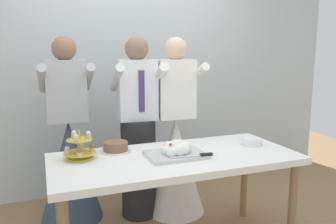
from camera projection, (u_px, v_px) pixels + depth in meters
name	position (u px, v px, depth m)	size (l,w,h in m)	color
rear_wall	(126.00, 59.00, 3.68)	(5.20, 0.10, 2.90)	silver
dessert_table	(176.00, 165.00, 2.48)	(1.80, 0.80, 0.78)	white
cupcake_stand	(80.00, 148.00, 2.38)	(0.23, 0.23, 0.21)	gold
main_cake_tray	(177.00, 150.00, 2.45)	(0.43, 0.31, 0.12)	silver
plate_stack	(251.00, 142.00, 2.75)	(0.18, 0.18, 0.05)	white
round_cake	(116.00, 147.00, 2.56)	(0.24, 0.24, 0.08)	white
person_groom	(138.00, 138.00, 3.08)	(0.49, 0.52, 1.66)	#232328
person_bride	(175.00, 153.00, 3.19)	(0.56, 0.56, 1.66)	white
person_guest	(70.00, 158.00, 3.04)	(0.56, 0.56, 1.66)	#334760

